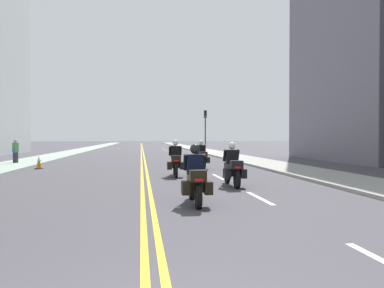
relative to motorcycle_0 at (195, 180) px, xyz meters
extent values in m
plane|color=#454149|center=(-1.22, 40.84, -0.64)|extent=(264.00, 264.00, 0.00)
cube|color=#93A297|center=(-9.08, 40.84, -0.58)|extent=(2.93, 144.00, 0.12)
cube|color=#9C9892|center=(6.64, 40.84, -0.58)|extent=(2.93, 144.00, 0.12)
cube|color=yellow|center=(-1.34, 40.84, -0.63)|extent=(0.12, 132.00, 0.01)
cube|color=yellow|center=(-1.10, 40.84, -0.63)|extent=(0.12, 132.00, 0.01)
cube|color=silver|center=(1.98, 0.84, -0.63)|extent=(0.14, 2.40, 0.01)
cube|color=silver|center=(1.98, 6.84, -0.63)|extent=(0.14, 2.40, 0.01)
cube|color=silver|center=(1.98, 12.84, -0.63)|extent=(0.14, 2.40, 0.01)
cube|color=silver|center=(1.98, 18.84, -0.63)|extent=(0.14, 2.40, 0.01)
cube|color=silver|center=(1.98, 24.84, -0.63)|extent=(0.14, 2.40, 0.01)
cube|color=silver|center=(1.98, 30.84, -0.63)|extent=(0.14, 2.40, 0.01)
cube|color=silver|center=(1.98, 36.84, -0.63)|extent=(0.14, 2.40, 0.01)
cube|color=silver|center=(1.98, 42.84, -0.63)|extent=(0.14, 2.40, 0.01)
cube|color=silver|center=(1.98, 48.84, -0.63)|extent=(0.14, 2.40, 0.01)
cube|color=slate|center=(16.18, 17.34, 10.07)|extent=(8.22, 13.44, 21.42)
cylinder|color=black|center=(0.02, 0.85, -0.34)|extent=(0.14, 0.60, 0.60)
cylinder|color=black|center=(-0.01, -0.61, -0.34)|extent=(0.14, 0.60, 0.60)
cube|color=silver|center=(0.02, 0.85, -0.02)|extent=(0.15, 0.32, 0.04)
cube|color=black|center=(0.00, 0.12, -0.06)|extent=(0.34, 1.12, 0.40)
cube|color=black|center=(-0.01, -0.54, 0.16)|extent=(0.41, 0.37, 0.28)
cube|color=red|center=(-0.02, -0.73, 0.08)|extent=(0.20, 0.03, 0.06)
cube|color=black|center=(-0.29, -0.31, -0.16)|extent=(0.21, 0.44, 0.32)
cube|color=black|center=(0.27, -0.32, -0.16)|extent=(0.21, 0.44, 0.32)
cube|color=#B2C1CC|center=(0.01, 0.59, 0.32)|extent=(0.36, 0.13, 0.36)
cube|color=black|center=(0.00, 0.07, 0.40)|extent=(0.41, 0.27, 0.52)
cylinder|color=black|center=(-0.24, 0.23, 0.45)|extent=(0.11, 0.28, 0.45)
cylinder|color=black|center=(0.24, 0.22, 0.45)|extent=(0.11, 0.28, 0.45)
sphere|color=black|center=(0.00, 0.10, 0.80)|extent=(0.26, 0.26, 0.26)
cylinder|color=black|center=(1.85, 4.45, -0.33)|extent=(0.13, 0.62, 0.62)
cylinder|color=black|center=(1.83, 2.87, -0.33)|extent=(0.13, 0.62, 0.62)
cube|color=silver|center=(1.85, 4.45, 0.00)|extent=(0.14, 0.32, 0.04)
cube|color=black|center=(1.84, 3.66, -0.05)|extent=(0.34, 1.21, 0.40)
cube|color=black|center=(1.83, 2.95, 0.17)|extent=(0.40, 0.37, 0.28)
cube|color=red|center=(1.83, 2.76, 0.09)|extent=(0.20, 0.03, 0.06)
cube|color=black|center=(1.55, 3.19, -0.15)|extent=(0.21, 0.44, 0.32)
cube|color=black|center=(2.11, 3.18, -0.15)|extent=(0.21, 0.44, 0.32)
cube|color=#B2C1CC|center=(1.84, 4.17, 0.33)|extent=(0.36, 0.13, 0.36)
cube|color=black|center=(1.84, 3.61, 0.41)|extent=(0.40, 0.27, 0.51)
cylinder|color=black|center=(1.60, 3.77, 0.46)|extent=(0.10, 0.28, 0.45)
cylinder|color=black|center=(2.08, 3.76, 0.46)|extent=(0.10, 0.28, 0.45)
sphere|color=white|center=(1.84, 3.64, 0.80)|extent=(0.26, 0.26, 0.26)
cylinder|color=black|center=(0.17, 8.19, -0.31)|extent=(0.13, 0.66, 0.65)
cylinder|color=black|center=(0.11, 6.61, -0.31)|extent=(0.13, 0.66, 0.65)
cube|color=silver|center=(0.17, 8.19, 0.04)|extent=(0.15, 0.33, 0.04)
cube|color=black|center=(0.14, 7.40, -0.03)|extent=(0.37, 1.21, 0.40)
cube|color=black|center=(0.11, 6.69, 0.19)|extent=(0.41, 0.38, 0.28)
cube|color=red|center=(0.11, 6.50, 0.11)|extent=(0.20, 0.04, 0.06)
cube|color=black|center=(-0.16, 6.94, -0.13)|extent=(0.22, 0.45, 0.32)
cube|color=black|center=(0.40, 6.92, -0.13)|extent=(0.22, 0.45, 0.32)
cube|color=#B2C1CC|center=(0.16, 7.91, 0.35)|extent=(0.36, 0.14, 0.36)
cube|color=black|center=(0.14, 7.35, 0.45)|extent=(0.41, 0.28, 0.55)
cylinder|color=black|center=(-0.09, 7.51, 0.50)|extent=(0.11, 0.28, 0.45)
cylinder|color=black|center=(0.39, 7.49, 0.50)|extent=(0.11, 0.28, 0.45)
sphere|color=white|center=(0.14, 7.38, 0.86)|extent=(0.26, 0.26, 0.26)
cylinder|color=black|center=(1.87, 12.16, -0.31)|extent=(0.15, 0.65, 0.65)
cylinder|color=black|center=(1.96, 10.65, -0.31)|extent=(0.15, 0.65, 0.65)
cube|color=silver|center=(1.87, 12.16, 0.03)|extent=(0.16, 0.33, 0.04)
cube|color=black|center=(1.91, 11.41, -0.03)|extent=(0.38, 1.17, 0.40)
cube|color=black|center=(1.95, 10.73, 0.19)|extent=(0.42, 0.38, 0.28)
cube|color=red|center=(1.96, 10.54, 0.11)|extent=(0.20, 0.04, 0.06)
cube|color=black|center=(1.66, 10.94, -0.13)|extent=(0.22, 0.45, 0.32)
cube|color=black|center=(2.22, 10.97, -0.13)|extent=(0.22, 0.45, 0.32)
cube|color=#B2C1CC|center=(1.89, 11.89, 0.35)|extent=(0.37, 0.14, 0.36)
cube|color=black|center=(1.92, 11.36, 0.42)|extent=(0.41, 0.28, 0.51)
cylinder|color=black|center=(1.67, 11.49, 0.47)|extent=(0.12, 0.29, 0.45)
cylinder|color=black|center=(2.15, 11.52, 0.47)|extent=(0.12, 0.29, 0.45)
sphere|color=white|center=(1.91, 11.39, 0.82)|extent=(0.26, 0.26, 0.26)
cube|color=black|center=(-6.98, 12.42, -0.62)|extent=(0.38, 0.38, 0.03)
cone|color=orange|center=(-6.98, 12.42, -0.26)|extent=(0.30, 0.30, 0.70)
cylinder|color=white|center=(-6.98, 12.42, -0.17)|extent=(0.20, 0.20, 0.08)
cylinder|color=black|center=(5.57, 31.68, 1.32)|extent=(0.12, 0.12, 3.92)
cube|color=black|center=(5.57, 31.68, 3.64)|extent=(0.28, 0.28, 0.80)
sphere|color=green|center=(5.57, 31.53, 3.36)|extent=(0.18, 0.18, 0.18)
cube|color=#282536|center=(-9.31, 16.03, -0.25)|extent=(0.27, 0.32, 0.78)
cube|color=#407E46|center=(-9.31, 16.03, 0.45)|extent=(0.31, 0.41, 0.62)
sphere|color=tan|center=(-9.31, 16.03, 0.88)|extent=(0.22, 0.22, 0.22)
cube|color=#3A609F|center=(-9.37, 15.82, 0.25)|extent=(0.14, 0.18, 0.24)
camera|label=1|loc=(-1.39, -9.84, 1.10)|focal=36.21mm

